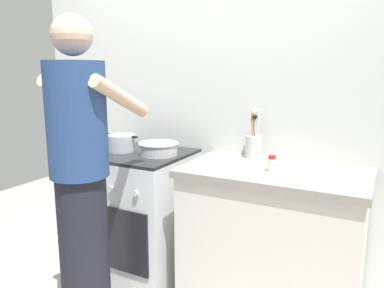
{
  "coord_description": "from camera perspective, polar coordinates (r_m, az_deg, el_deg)",
  "views": [
    {
      "loc": [
        1.08,
        -1.83,
        1.43
      ],
      "look_at": [
        0.05,
        0.12,
        1.0
      ],
      "focal_mm": 35.15,
      "sensor_mm": 36.0,
      "label": 1
    }
  ],
  "objects": [
    {
      "name": "utensil_crock",
      "position": [
        2.35,
        9.36,
        0.35
      ],
      "size": [
        0.1,
        0.1,
        0.31
      ],
      "color": "silver",
      "rests_on": "countertop"
    },
    {
      "name": "pot",
      "position": [
        2.56,
        -10.61,
        0.15
      ],
      "size": [
        0.25,
        0.18,
        0.11
      ],
      "color": "#B2B2B7",
      "rests_on": "stove_range"
    },
    {
      "name": "countertop",
      "position": [
        2.27,
        11.97,
        -14.71
      ],
      "size": [
        1.0,
        0.6,
        0.9
      ],
      "color": "silver",
      "rests_on": "ground"
    },
    {
      "name": "mixing_bowl",
      "position": [
        2.42,
        -5.11,
        -0.61
      ],
      "size": [
        0.26,
        0.26,
        0.08
      ],
      "color": "#B7B7BC",
      "rests_on": "stove_range"
    },
    {
      "name": "spice_bottle",
      "position": [
        2.05,
        12.02,
        -2.96
      ],
      "size": [
        0.04,
        0.04,
        0.09
      ],
      "color": "silver",
      "rests_on": "countertop"
    },
    {
      "name": "back_wall",
      "position": [
        2.5,
        7.17,
        6.81
      ],
      "size": [
        3.2,
        0.1,
        2.5
      ],
      "color": "silver",
      "rests_on": "ground"
    },
    {
      "name": "person",
      "position": [
        2.04,
        -16.47,
        -5.69
      ],
      "size": [
        0.41,
        0.5,
        1.7
      ],
      "color": "black",
      "rests_on": "ground"
    },
    {
      "name": "stove_range",
      "position": [
        2.63,
        -7.58,
        -10.94
      ],
      "size": [
        0.6,
        0.62,
        0.9
      ],
      "color": "silver",
      "rests_on": "ground"
    }
  ]
}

